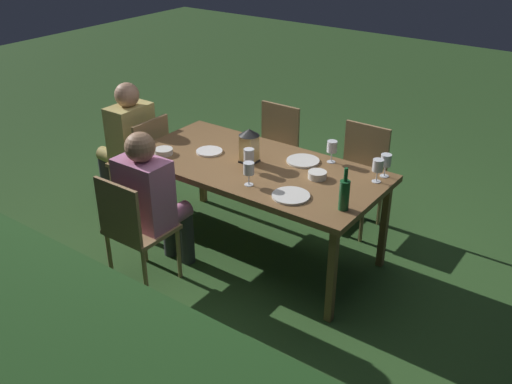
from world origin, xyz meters
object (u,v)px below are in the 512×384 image
at_px(wine_glass_c, 249,170).
at_px(plate_c, 303,161).
at_px(chair_side_left_a, 358,172).
at_px(wine_glass_d, 249,156).
at_px(plate_b, 291,196).
at_px(wine_glass_a, 378,166).
at_px(bowl_bread, 317,175).
at_px(chair_side_left_b, 273,148).
at_px(chair_head_far, 144,159).
at_px(person_in_mustard, 127,138).
at_px(plate_a, 209,151).
at_px(lantern_centerpiece, 249,144).
at_px(green_bottle_on_table, 344,194).
at_px(person_in_pink, 152,197).
at_px(wine_glass_e, 332,148).
at_px(bowl_olives, 164,151).
at_px(chair_side_right_b, 134,227).
at_px(dining_table, 256,171).
at_px(wine_glass_b, 386,161).

bearing_deg(wine_glass_c, plate_c, -100.42).
xyz_separation_m(chair_side_left_a, wine_glass_d, (0.42, 0.97, 0.39)).
bearing_deg(plate_b, wine_glass_a, -123.86).
relative_size(chair_side_left_a, bowl_bread, 6.56).
height_order(plate_b, bowl_bread, bowl_bread).
height_order(chair_side_left_b, wine_glass_d, wine_glass_d).
distance_m(chair_head_far, person_in_mustard, 0.25).
xyz_separation_m(chair_side_left_b, plate_a, (-0.00, 0.88, 0.28)).
relative_size(chair_side_left_a, wine_glass_a, 5.15).
bearing_deg(lantern_centerpiece, wine_glass_c, 125.97).
distance_m(person_in_mustard, bowl_bread, 1.90).
relative_size(wine_glass_a, wine_glass_d, 1.00).
bearing_deg(plate_b, green_bottle_on_table, -171.66).
bearing_deg(wine_glass_c, bowl_bread, -131.87).
xyz_separation_m(person_in_pink, plate_b, (-0.92, -0.39, 0.13)).
relative_size(chair_side_left_b, wine_glass_e, 5.15).
distance_m(chair_side_left_a, bowl_olives, 1.61).
bearing_deg(chair_side_right_b, plate_c, -121.67).
relative_size(dining_table, plate_c, 7.75).
relative_size(wine_glass_a, wine_glass_e, 1.00).
bearing_deg(plate_b, wine_glass_b, -119.61).
bearing_deg(chair_head_far, green_bottle_on_table, 173.86).
distance_m(lantern_centerpiece, bowl_bread, 0.57).
xyz_separation_m(person_in_mustard, green_bottle_on_table, (-2.25, 0.22, 0.23)).
xyz_separation_m(lantern_centerpiece, bowl_bread, (-0.55, -0.06, -0.12)).
bearing_deg(plate_b, wine_glass_e, -84.98).
height_order(wine_glass_a, plate_a, wine_glass_a).
relative_size(green_bottle_on_table, plate_b, 1.13).
bearing_deg(person_in_pink, plate_a, -90.02).
bearing_deg(bowl_olives, chair_side_right_b, 113.63).
xyz_separation_m(dining_table, lantern_centerpiece, (0.07, -0.01, 0.20)).
xyz_separation_m(chair_side_left_a, bowl_olives, (1.13, 1.11, 0.30)).
xyz_separation_m(wine_glass_b, plate_a, (1.29, 0.40, -0.11)).
relative_size(chair_head_far, wine_glass_b, 5.15).
bearing_deg(wine_glass_d, green_bottle_on_table, 172.29).
xyz_separation_m(green_bottle_on_table, wine_glass_d, (0.83, -0.11, 0.01)).
bearing_deg(chair_head_far, wine_glass_c, 167.73).
xyz_separation_m(person_in_pink, bowl_olives, (0.27, -0.41, 0.14)).
height_order(wine_glass_d, plate_a, wine_glass_d).
bearing_deg(green_bottle_on_table, bowl_bread, -38.87).
height_order(person_in_mustard, wine_glass_a, person_in_mustard).
xyz_separation_m(lantern_centerpiece, wine_glass_b, (-0.93, -0.37, -0.03)).
xyz_separation_m(green_bottle_on_table, plate_a, (1.28, -0.20, -0.10)).
xyz_separation_m(dining_table, person_in_mustard, (1.41, 0.00, -0.07)).
bearing_deg(bowl_olives, chair_side_left_b, -103.42).
relative_size(chair_side_left_b, green_bottle_on_table, 3.00).
distance_m(wine_glass_d, plate_c, 0.45).
height_order(person_in_pink, wine_glass_b, person_in_pink).
relative_size(dining_table, wine_glass_e, 11.38).
height_order(lantern_centerpiece, wine_glass_a, lantern_centerpiece).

